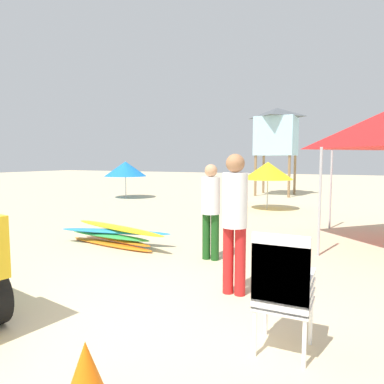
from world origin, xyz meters
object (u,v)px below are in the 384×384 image
Objects in this scene: surfboard_pile at (113,235)px; lifeguard_tower at (276,132)px; beach_umbrella_left at (125,169)px; lifeguard_near_left at (235,214)px; stacked_plastic_chairs at (282,284)px; lifeguard_near_center at (211,205)px; beach_umbrella_mid at (268,171)px; traffic_cone_near at (86,378)px.

lifeguard_tower is (0.81, 11.42, 2.84)m from surfboard_pile.
lifeguard_tower is 7.34m from beach_umbrella_left.
lifeguard_near_left is at bearing -80.22° from lifeguard_tower.
stacked_plastic_chairs is at bearing -77.74° from lifeguard_tower.
lifeguard_near_center reaches higher than beach_umbrella_mid.
beach_umbrella_mid is (0.80, -5.04, -1.71)m from lifeguard_tower.
lifeguard_near_left is 2.60m from traffic_cone_near.
lifeguard_tower is (-2.21, 12.83, 2.01)m from lifeguard_near_left.
stacked_plastic_chairs is at bearing 50.74° from traffic_cone_near.
lifeguard_near_center reaches higher than traffic_cone_near.
traffic_cone_near is at bearing -55.07° from beach_umbrella_left.
traffic_cone_near is (7.84, -11.23, -1.05)m from beach_umbrella_left.
stacked_plastic_chairs is 4.66m from surfboard_pile.
lifeguard_tower is 2.43× the size of beach_umbrella_mid.
lifeguard_tower is at bearing 97.42° from traffic_cone_near.
lifeguard_tower is 2.20× the size of beach_umbrella_left.
beach_umbrella_left is 6.72m from beach_umbrella_mid.
lifeguard_near_center is 0.40× the size of lifeguard_tower.
beach_umbrella_mid is (1.61, 6.38, 1.13)m from surfboard_pile.
beach_umbrella_left is 3.68× the size of traffic_cone_near.
lifeguard_near_left reaches higher than traffic_cone_near.
beach_umbrella_mid reaches higher than surfboard_pile.
beach_umbrella_mid reaches higher than beach_umbrella_left.
beach_umbrella_mid is at bearing 104.04° from stacked_plastic_chairs.
lifeguard_near_center is 0.96× the size of beach_umbrella_mid.
lifeguard_near_center is at bearing 123.29° from lifeguard_near_left.
surfboard_pile is 3.43m from lifeguard_near_left.
stacked_plastic_chairs is 14.54m from lifeguard_tower.
lifeguard_near_center is (-1.70, 2.50, 0.29)m from stacked_plastic_chairs.
stacked_plastic_chairs is at bearing -75.96° from beach_umbrella_mid.
lifeguard_tower is at bearing 96.67° from lifeguard_near_center.
surfboard_pile is (-3.85, 2.59, -0.44)m from stacked_plastic_chairs.
stacked_plastic_chairs is 0.27× the size of lifeguard_tower.
lifeguard_near_center is 3.20× the size of traffic_cone_near.
beach_umbrella_left is at bearing 132.62° from lifeguard_near_left.
lifeguard_tower is (-3.04, 14.01, 2.40)m from stacked_plastic_chairs.
beach_umbrella_left is 1.10× the size of beach_umbrella_mid.
surfboard_pile is at bearing 177.53° from lifeguard_near_center.
lifeguard_tower reaches higher than traffic_cone_near.
stacked_plastic_chairs is 3.03m from lifeguard_near_center.
lifeguard_tower is at bearing 102.26° from stacked_plastic_chairs.
lifeguard_tower is at bearing 99.78° from lifeguard_near_left.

